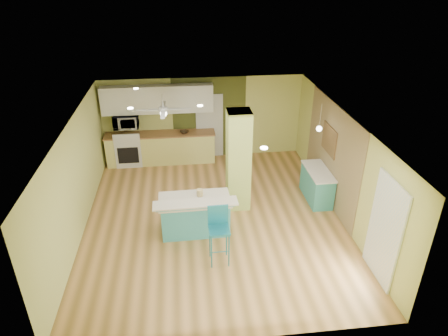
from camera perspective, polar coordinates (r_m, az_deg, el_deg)
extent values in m
cube|color=olive|center=(9.66, -1.46, -7.17)|extent=(6.00, 7.00, 0.01)
cube|color=white|center=(8.49, -1.66, 6.93)|extent=(6.00, 7.00, 0.01)
cube|color=#C9CD6E|center=(12.20, -3.06, 7.13)|extent=(6.00, 0.01, 2.50)
cube|color=#C9CD6E|center=(6.15, 1.52, -16.00)|extent=(6.00, 0.01, 2.50)
cube|color=#C9CD6E|center=(9.28, -20.38, -1.54)|extent=(0.01, 7.00, 2.50)
cube|color=#C9CD6E|center=(9.70, 16.41, 0.40)|extent=(0.01, 7.00, 2.50)
cube|color=olive|center=(10.19, 15.11, 1.92)|extent=(0.02, 3.40, 2.50)
cube|color=#464C1E|center=(12.20, -2.11, 7.14)|extent=(2.20, 0.02, 2.50)
cube|color=silver|center=(12.26, -2.08, 6.00)|extent=(0.82, 0.05, 2.00)
cube|color=white|center=(8.03, 21.96, -8.34)|extent=(0.04, 1.08, 2.10)
cube|color=#ACBE58|center=(9.51, 2.07, 1.04)|extent=(0.55, 0.55, 2.50)
cube|color=#DCD673|center=(12.22, -8.97, 2.79)|extent=(3.20, 0.60, 0.90)
cube|color=brown|center=(12.03, -9.13, 4.83)|extent=(3.25, 0.63, 0.04)
cube|color=silver|center=(12.31, -13.39, 2.54)|extent=(0.76, 0.64, 0.90)
cube|color=black|center=(12.02, -13.52, 1.75)|extent=(0.59, 0.02, 0.50)
cube|color=silver|center=(11.82, -13.80, 4.31)|extent=(0.76, 0.06, 0.18)
cube|color=white|center=(11.80, -9.48, 9.67)|extent=(3.20, 0.34, 0.80)
imported|color=white|center=(11.97, -13.85, 6.45)|extent=(0.70, 0.48, 0.39)
cylinder|color=silver|center=(10.43, -8.76, 9.38)|extent=(0.03, 0.03, 0.40)
cylinder|color=silver|center=(10.49, -8.68, 8.34)|extent=(0.24, 0.24, 0.10)
sphere|color=white|center=(10.53, -8.64, 7.72)|extent=(0.18, 0.18, 0.18)
cylinder|color=silver|center=(9.85, 13.63, 7.16)|extent=(0.01, 0.01, 0.62)
sphere|color=white|center=(9.96, 13.43, 5.49)|extent=(0.14, 0.14, 0.14)
cube|color=brown|center=(10.23, 14.81, 3.91)|extent=(0.03, 0.90, 0.70)
cube|color=teal|center=(9.05, -4.14, -6.80)|extent=(1.50, 0.77, 0.79)
cube|color=beige|center=(8.83, -4.23, -4.57)|extent=(1.59, 0.86, 0.04)
cube|color=teal|center=(8.49, -4.08, -5.36)|extent=(1.68, 0.15, 0.11)
cube|color=beige|center=(8.46, -4.09, -5.07)|extent=(1.80, 0.40, 0.04)
cylinder|color=teal|center=(8.02, -1.79, -11.94)|extent=(0.03, 0.03, 0.78)
cylinder|color=teal|center=(8.05, 0.71, -11.74)|extent=(0.03, 0.03, 0.78)
cylinder|color=teal|center=(8.29, -2.04, -10.44)|extent=(0.03, 0.03, 0.78)
cylinder|color=teal|center=(8.32, 0.36, -10.25)|extent=(0.03, 0.03, 0.78)
cube|color=teal|center=(7.92, -0.71, -8.79)|extent=(0.42, 0.42, 0.03)
cube|color=teal|center=(7.94, -0.88, -6.66)|extent=(0.41, 0.04, 0.43)
cube|color=teal|center=(10.46, 13.11, -2.42)|extent=(0.51, 1.22, 0.79)
cube|color=white|center=(10.27, 13.35, -0.43)|extent=(0.54, 1.27, 0.03)
imported|color=#342415|center=(11.96, -5.66, 5.16)|extent=(0.33, 0.33, 0.06)
cylinder|color=gold|center=(8.90, -3.48, -3.52)|extent=(0.15, 0.15, 0.15)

